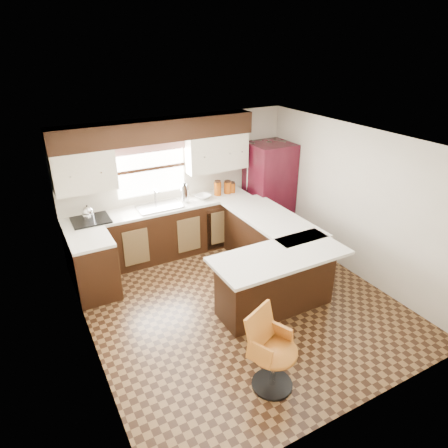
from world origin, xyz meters
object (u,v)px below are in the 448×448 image
peninsula_long (267,245)px  peninsula_return (276,282)px  refrigerator (269,190)px  bar_chair (274,353)px

peninsula_long → peninsula_return: 1.11m
peninsula_return → refrigerator: size_ratio=0.91×
peninsula_return → bar_chair: bearing=-125.9°
refrigerator → bar_chair: 3.97m
peninsula_long → bar_chair: (-1.37, -2.14, 0.03)m
peninsula_return → bar_chair: size_ratio=1.73×
peninsula_return → bar_chair: bar_chair is taller
peninsula_return → peninsula_long: bearing=61.7°
peninsula_long → peninsula_return: bearing=-118.3°
peninsula_long → bar_chair: size_ratio=2.05×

